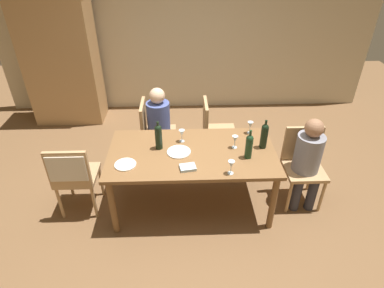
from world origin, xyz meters
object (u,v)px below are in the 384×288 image
at_px(dining_table, 192,158).
at_px(armoire_cabinet, 61,57).
at_px(wine_glass_near_left, 182,133).
at_px(wine_glass_near_right, 250,125).
at_px(wine_bottle_tall_green, 249,146).
at_px(chair_right_end, 303,161).
at_px(wine_bottle_short_olive, 159,136).
at_px(person_man_bearded, 308,158).
at_px(person_woman_host, 161,122).
at_px(dinner_plate_host, 179,152).
at_px(chair_left_end, 72,173).
at_px(chair_far_left, 153,129).
at_px(wine_glass_centre, 235,139).
at_px(handbag, 243,153).
at_px(chair_far_right, 214,128).
at_px(dinner_plate_guest_left, 125,165).
at_px(wine_bottle_dark_red, 264,135).
at_px(wine_glass_far, 231,165).

bearing_deg(dining_table, armoire_cabinet, 132.05).
height_order(dining_table, wine_glass_near_left, wine_glass_near_left).
distance_m(dining_table, wine_glass_near_right, 0.81).
bearing_deg(wine_bottle_tall_green, wine_glass_near_right, 77.40).
bearing_deg(chair_right_end, wine_glass_near_right, -25.28).
bearing_deg(wine_bottle_short_olive, dining_table, -13.03).
distance_m(armoire_cabinet, person_man_bearded, 4.03).
bearing_deg(chair_right_end, person_woman_host, -24.78).
bearing_deg(wine_bottle_short_olive, dinner_plate_host, -23.09).
relative_size(chair_left_end, person_man_bearded, 0.82).
distance_m(chair_far_left, wine_glass_centre, 1.30).
bearing_deg(handbag, chair_far_right, 180.00).
bearing_deg(handbag, wine_glass_near_right, -97.16).
relative_size(wine_glass_near_right, dinner_plate_guest_left, 0.67).
height_order(chair_far_right, wine_bottle_dark_red, wine_bottle_dark_red).
height_order(person_woman_host, handbag, person_woman_host).
xyz_separation_m(wine_bottle_dark_red, wine_glass_near_left, (-0.90, 0.15, -0.05)).
bearing_deg(chair_far_left, wine_bottle_short_olive, 10.08).
bearing_deg(armoire_cabinet, dining_table, -47.95).
height_order(person_man_bearded, handbag, person_man_bearded).
xyz_separation_m(wine_bottle_tall_green, wine_glass_near_left, (-0.70, 0.34, -0.04)).
relative_size(armoire_cabinet, dining_table, 1.19).
distance_m(armoire_cabinet, wine_glass_far, 3.55).
xyz_separation_m(chair_left_end, wine_bottle_short_olive, (0.93, 0.21, 0.31)).
height_order(chair_far_left, chair_far_right, same).
distance_m(dining_table, dinner_plate_guest_left, 0.73).
relative_size(chair_left_end, wine_glass_centre, 6.17).
bearing_deg(wine_glass_near_right, wine_bottle_tall_green, -102.60).
relative_size(chair_left_end, wine_bottle_dark_red, 2.70).
bearing_deg(dining_table, chair_left_end, -174.54).
bearing_deg(chair_right_end, handbag, -55.51).
height_order(armoire_cabinet, dinner_plate_host, armoire_cabinet).
height_order(dining_table, handbag, dining_table).
xyz_separation_m(wine_bottle_dark_red, wine_glass_near_right, (-0.09, 0.31, -0.05)).
height_order(person_woman_host, dinner_plate_host, person_woman_host).
relative_size(chair_far_right, wine_bottle_tall_green, 2.77).
distance_m(dining_table, chair_right_end, 1.30).
relative_size(person_woman_host, wine_bottle_tall_green, 3.40).
xyz_separation_m(chair_right_end, dinner_plate_host, (-1.44, -0.10, 0.23)).
bearing_deg(wine_bottle_dark_red, dining_table, -175.61).
bearing_deg(wine_glass_near_right, dining_table, -152.23).
xyz_separation_m(dining_table, chair_left_end, (-1.29, -0.12, -0.08)).
xyz_separation_m(wine_bottle_short_olive, wine_glass_near_left, (0.25, 0.13, -0.05)).
relative_size(chair_right_end, wine_bottle_short_olive, 2.76).
distance_m(dining_table, wine_glass_far, 0.57).
bearing_deg(dinner_plate_guest_left, dining_table, 17.41).
bearing_deg(chair_right_end, chair_far_right, -38.65).
distance_m(chair_right_end, wine_bottle_short_olive, 1.70).
xyz_separation_m(chair_right_end, wine_glass_near_right, (-0.60, 0.28, 0.33)).
height_order(chair_left_end, person_woman_host, person_woman_host).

